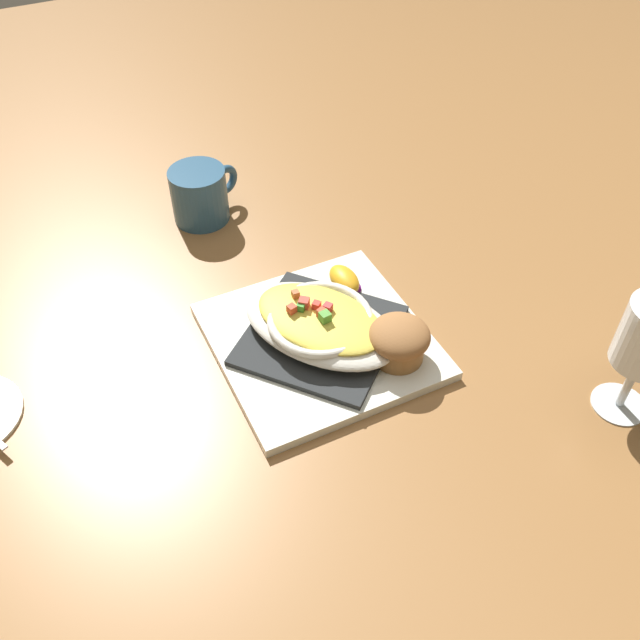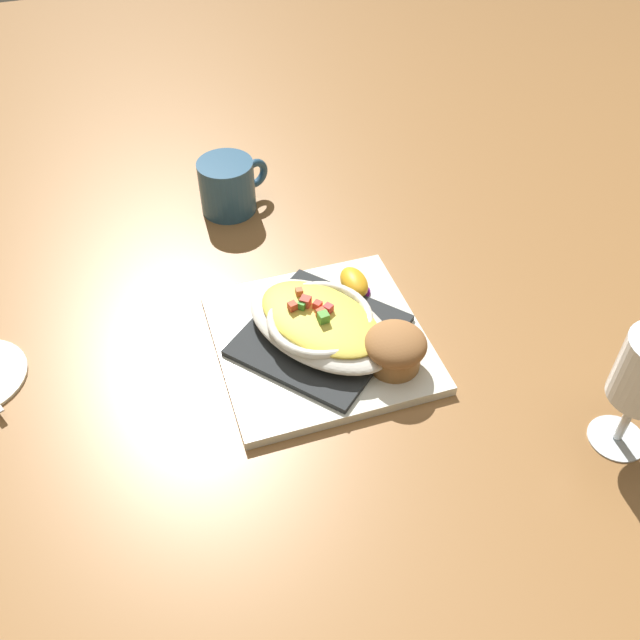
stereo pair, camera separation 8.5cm
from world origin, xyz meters
TOP-DOWN VIEW (x-y plane):
  - ground_plane at (0.00, 0.00)m, footprint 2.60×2.60m
  - square_plate at (0.00, 0.00)m, footprint 0.26×0.26m
  - folded_napkin at (0.00, 0.00)m, footprint 0.25×0.25m
  - gratin_dish at (0.00, 0.00)m, footprint 0.24×0.22m
  - muffin at (-0.07, -0.07)m, footprint 0.07×0.07m
  - orange_garnish at (0.07, -0.07)m, footprint 0.06×0.06m
  - coffee_mug at (0.32, 0.05)m, footprint 0.08×0.11m

SIDE VIEW (x-z plane):
  - ground_plane at x=0.00m, z-range 0.00..0.00m
  - square_plate at x=0.00m, z-range 0.00..0.01m
  - folded_napkin at x=0.00m, z-range 0.01..0.02m
  - orange_garnish at x=0.07m, z-range 0.01..0.04m
  - coffee_mug at x=0.32m, z-range 0.00..0.08m
  - gratin_dish at x=0.00m, z-range 0.02..0.06m
  - muffin at x=-0.07m, z-range 0.01..0.07m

